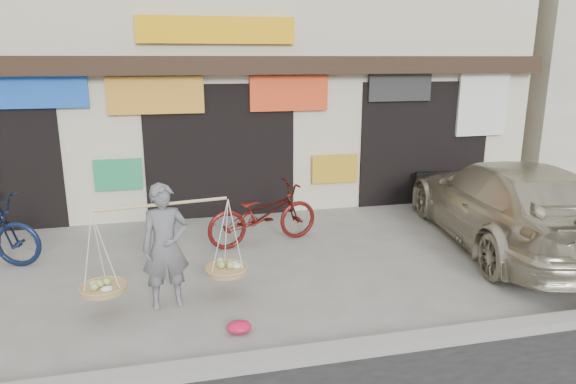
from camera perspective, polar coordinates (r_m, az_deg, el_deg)
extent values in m
plane|color=gray|center=(7.54, -4.34, -10.37)|extent=(70.00, 70.00, 0.00)
cube|color=gray|center=(5.78, -1.09, -18.05)|extent=(70.00, 0.25, 0.12)
cube|color=beige|center=(13.30, -9.19, 15.84)|extent=(14.00, 6.00, 7.00)
cube|color=black|center=(10.16, -7.72, 13.77)|extent=(14.00, 0.35, 0.35)
cube|color=black|center=(10.72, -7.62, 4.67)|extent=(3.00, 0.60, 2.70)
cube|color=black|center=(12.01, 14.36, 5.41)|extent=(3.00, 0.60, 2.70)
cube|color=blue|center=(10.43, -25.72, 10.03)|extent=(1.60, 0.08, 0.60)
cube|color=orange|center=(10.20, -14.48, 10.36)|extent=(1.80, 0.08, 0.70)
cube|color=#E84017|center=(10.48, 0.12, 10.92)|extent=(1.60, 0.08, 0.70)
cube|color=#262626|center=(11.27, 12.32, 11.36)|extent=(1.40, 0.08, 0.60)
cube|color=silver|center=(12.29, 20.79, 9.13)|extent=(1.20, 0.08, 1.40)
cube|color=#248D58|center=(10.46, -18.34, 1.85)|extent=(0.90, 0.08, 0.60)
cube|color=gold|center=(10.98, 5.21, 2.58)|extent=(1.00, 0.08, 0.60)
cube|color=#FBAA07|center=(10.24, -7.89, 17.41)|extent=(3.00, 0.08, 0.50)
imported|color=slate|center=(6.83, -13.46, -5.92)|extent=(0.66, 0.48, 1.66)
cylinder|color=tan|center=(6.66, -13.74, -1.34)|extent=(1.64, 0.28, 0.04)
cylinder|color=#A88850|center=(6.95, -19.83, -10.05)|extent=(0.56, 0.56, 0.07)
ellipsoid|color=#A5BF66|center=(6.93, -19.87, -9.60)|extent=(0.39, 0.39, 0.10)
cylinder|color=#A88850|center=(7.13, -6.83, -8.60)|extent=(0.56, 0.56, 0.07)
ellipsoid|color=#A5BF66|center=(7.11, -6.85, -8.15)|extent=(0.39, 0.39, 0.10)
imported|color=#4C100D|center=(9.01, -2.80, -2.46)|extent=(2.14, 1.14, 1.07)
imported|color=#AFA68D|center=(9.65, 23.23, -1.17)|extent=(2.91, 5.43, 1.50)
cube|color=black|center=(11.86, 17.89, 1.10)|extent=(1.69, 0.38, 0.45)
cube|color=silver|center=(11.94, 17.74, 0.71)|extent=(0.45, 0.09, 0.12)
ellipsoid|color=red|center=(6.37, -5.48, -14.69)|extent=(0.31, 0.25, 0.14)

